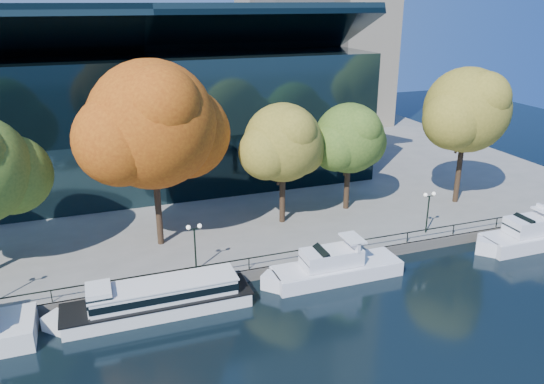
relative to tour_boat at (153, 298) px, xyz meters
name	(u,v)px	position (x,y,z in m)	size (l,w,h in m)	color
ground	(262,299)	(8.05, -0.93, -1.20)	(160.00, 160.00, 0.00)	black
promenade	(177,163)	(8.05, 35.45, -0.70)	(90.00, 67.08, 1.00)	slate
railing	(249,258)	(8.05, 2.32, 0.74)	(88.20, 0.08, 0.99)	black
convention_building	(147,114)	(4.05, 30.86, 7.30)	(50.00, 24.57, 21.43)	black
tour_boat	(153,298)	(0.00, 0.00, 0.00)	(14.91, 3.33, 2.83)	white
cruiser_near	(332,267)	(14.49, 0.19, -0.12)	(11.99, 3.09, 3.47)	white
cruiser_far	(529,235)	(34.40, -0.43, -0.03)	(11.28, 3.13, 3.68)	white
tree_2	(155,127)	(2.22, 9.54, 10.48)	(13.55, 11.11, 16.33)	black
tree_3	(284,144)	(14.23, 10.57, 7.69)	(9.32, 7.64, 11.79)	black
tree_4	(351,140)	(21.81, 11.67, 7.21)	(8.86, 7.26, 11.11)	black
tree_5	(468,112)	(33.96, 9.39, 9.64)	(10.93, 8.96, 14.41)	black
lamp_1	(195,237)	(3.94, 3.57, 2.78)	(1.26, 0.36, 4.03)	black
lamp_2	(429,203)	(25.91, 3.57, 2.78)	(1.26, 0.36, 4.03)	black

